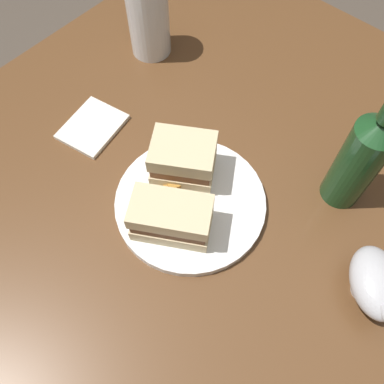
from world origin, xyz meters
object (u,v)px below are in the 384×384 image
(cider_bottle, at_px, (361,158))
(napkin, at_px, (92,127))
(sandwich_half_left, at_px, (183,160))
(gravy_boat, at_px, (376,284))
(pint_glass, at_px, (149,24))
(sandwich_half_right, at_px, (171,218))
(plate, at_px, (190,203))

(cider_bottle, xyz_separation_m, napkin, (0.18, -0.41, -0.10))
(sandwich_half_left, height_order, cider_bottle, cider_bottle)
(gravy_boat, relative_size, napkin, 1.17)
(cider_bottle, bearing_deg, sandwich_half_left, -55.14)
(sandwich_half_left, height_order, pint_glass, pint_glass)
(pint_glass, xyz_separation_m, cider_bottle, (0.04, 0.47, 0.04))
(sandwich_half_right, distance_m, gravy_boat, 0.30)
(pint_glass, bearing_deg, sandwich_half_left, 54.09)
(pint_glass, bearing_deg, napkin, 15.76)
(sandwich_half_right, relative_size, napkin, 1.23)
(napkin, bearing_deg, cider_bottle, 114.04)
(cider_bottle, distance_m, napkin, 0.46)
(gravy_boat, xyz_separation_m, napkin, (0.06, -0.53, -0.04))
(sandwich_half_left, bearing_deg, cider_bottle, 124.86)
(plate, relative_size, sandwich_half_right, 1.81)
(pint_glass, distance_m, gravy_boat, 0.61)
(plate, relative_size, sandwich_half_left, 1.96)
(pint_glass, bearing_deg, plate, 53.98)
(cider_bottle, relative_size, napkin, 2.40)
(cider_bottle, bearing_deg, napkin, -65.96)
(sandwich_half_right, relative_size, pint_glass, 0.93)
(plate, xyz_separation_m, napkin, (0.00, -0.24, -0.00))
(napkin, bearing_deg, plate, 90.06)
(plate, bearing_deg, sandwich_half_left, -126.61)
(plate, xyz_separation_m, sandwich_half_right, (0.05, 0.01, 0.04))
(plate, height_order, sandwich_half_left, sandwich_half_left)
(sandwich_half_right, bearing_deg, plate, -169.24)
(gravy_boat, bearing_deg, napkin, -83.10)
(sandwich_half_left, xyz_separation_m, napkin, (0.03, -0.20, -0.05))
(sandwich_half_left, relative_size, cider_bottle, 0.48)
(sandwich_half_right, xyz_separation_m, gravy_boat, (-0.12, 0.28, -0.01))
(pint_glass, xyz_separation_m, gravy_boat, (0.16, 0.59, -0.02))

